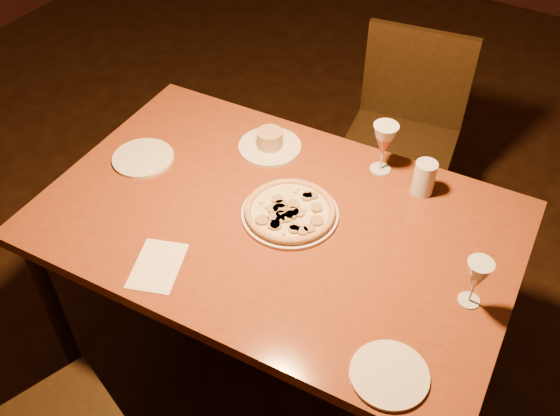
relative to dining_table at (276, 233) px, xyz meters
The scene contains 11 objects.
floor 0.79m from the dining_table, 144.93° to the left, with size 7.00×7.00×0.00m, color black.
dining_table is the anchor object (origin of this frame).
chair_far 1.01m from the dining_table, 87.04° to the left, with size 0.54×0.54×0.98m.
pizza_plate 0.10m from the dining_table, 47.84° to the left, with size 0.32×0.32×0.03m.
ramekin_saucer 0.38m from the dining_table, 125.62° to the left, with size 0.23×0.23×0.07m.
wine_glass_far 0.47m from the dining_table, 65.23° to the left, with size 0.09×0.09×0.19m, color #AA5846, non-canonical shape.
wine_glass_right 0.66m from the dining_table, ahead, with size 0.07×0.07×0.16m, color #AA5846, non-canonical shape.
water_tumbler 0.52m from the dining_table, 46.12° to the left, with size 0.07×0.07×0.12m, color silver.
side_plate_left 0.57m from the dining_table, behind, with size 0.22×0.22×0.01m, color silver.
side_plate_near 0.65m from the dining_table, 31.35° to the right, with size 0.21×0.21×0.01m, color silver.
menu_card 0.42m from the dining_table, 118.47° to the right, with size 0.14×0.20×0.00m, color white.
Camera 1 is at (0.99, -1.37, 2.24)m, focal length 40.00 mm.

